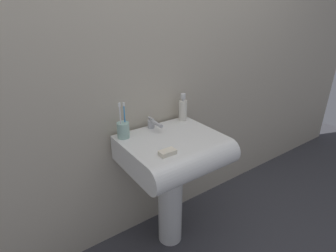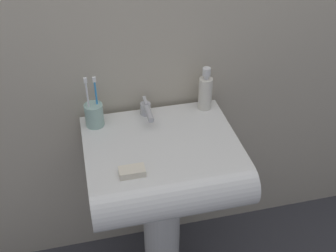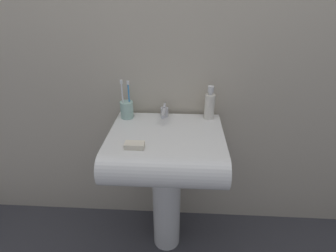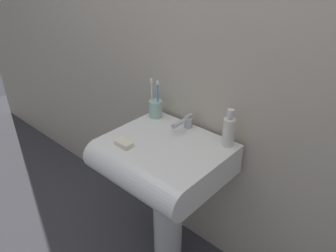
# 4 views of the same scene
# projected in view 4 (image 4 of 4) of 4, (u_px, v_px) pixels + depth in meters

# --- Properties ---
(wall_back) EXTENTS (5.00, 0.05, 2.40)m
(wall_back) POSITION_uv_depth(u_px,v_px,m) (206.00, 43.00, 1.51)
(wall_back) COLOR #B7AD99
(wall_back) RESTS_ON ground
(sink_pedestal) EXTENTS (0.16, 0.16, 0.63)m
(sink_pedestal) POSITION_uv_depth(u_px,v_px,m) (168.00, 215.00, 1.77)
(sink_pedestal) COLOR white
(sink_pedestal) RESTS_ON ground
(sink_basin) EXTENTS (0.56, 0.51, 0.15)m
(sink_basin) POSITION_uv_depth(u_px,v_px,m) (160.00, 160.00, 1.55)
(sink_basin) COLOR white
(sink_basin) RESTS_ON sink_pedestal
(faucet) EXTENTS (0.04, 0.15, 0.07)m
(faucet) POSITION_uv_depth(u_px,v_px,m) (185.00, 122.00, 1.64)
(faucet) COLOR #B7B7BC
(faucet) RESTS_ON sink_basin
(toothbrush_cup) EXTENTS (0.07, 0.07, 0.22)m
(toothbrush_cup) POSITION_uv_depth(u_px,v_px,m) (155.00, 108.00, 1.75)
(toothbrush_cup) COLOR #99BFB2
(toothbrush_cup) RESTS_ON sink_basin
(soap_bottle) EXTENTS (0.05, 0.05, 0.18)m
(soap_bottle) POSITION_uv_depth(u_px,v_px,m) (229.00, 131.00, 1.49)
(soap_bottle) COLOR silver
(soap_bottle) RESTS_ON sink_basin
(bar_soap) EXTENTS (0.09, 0.05, 0.02)m
(bar_soap) POSITION_uv_depth(u_px,v_px,m) (124.00, 143.00, 1.51)
(bar_soap) COLOR silver
(bar_soap) RESTS_ON sink_basin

